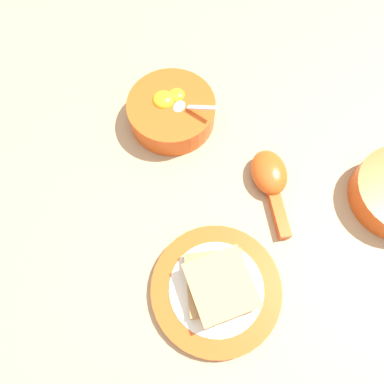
# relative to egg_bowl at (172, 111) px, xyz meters

# --- Properties ---
(ground_plane) EXTENTS (3.00, 3.00, 0.00)m
(ground_plane) POSITION_rel_egg_bowl_xyz_m (-0.19, -0.15, -0.03)
(ground_plane) COLOR tan
(egg_bowl) EXTENTS (0.15, 0.16, 0.08)m
(egg_bowl) POSITION_rel_egg_bowl_xyz_m (0.00, 0.00, 0.00)
(egg_bowl) COLOR #DB5119
(egg_bowl) RESTS_ON ground_plane
(toast_plate) EXTENTS (0.19, 0.19, 0.01)m
(toast_plate) POSITION_rel_egg_bowl_xyz_m (-0.23, -0.21, -0.02)
(toast_plate) COLOR #DB5119
(toast_plate) RESTS_ON ground_plane
(toast_sandwich) EXTENTS (0.13, 0.13, 0.03)m
(toast_sandwich) POSITION_rel_egg_bowl_xyz_m (-0.22, -0.21, 0.00)
(toast_sandwich) COLOR tan
(toast_sandwich) RESTS_ON toast_plate
(soup_spoon) EXTENTS (0.14, 0.12, 0.04)m
(soup_spoon) POSITION_rel_egg_bowl_xyz_m (-0.03, -0.20, -0.01)
(soup_spoon) COLOR #DB5119
(soup_spoon) RESTS_ON ground_plane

